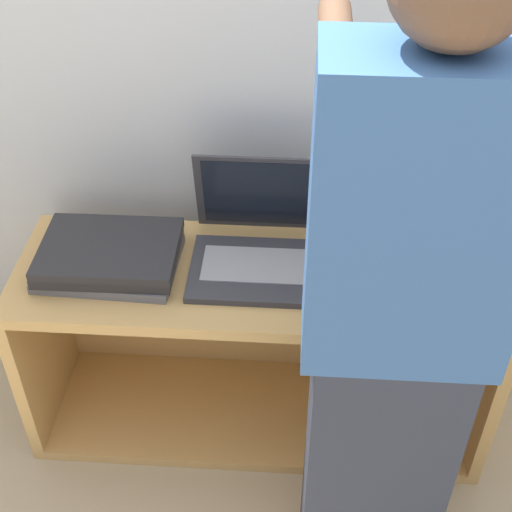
# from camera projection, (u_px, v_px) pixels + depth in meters

# --- Properties ---
(ground_plane) EXTENTS (12.00, 12.00, 0.00)m
(ground_plane) POSITION_uv_depth(u_px,v_px,m) (253.00, 471.00, 2.21)
(ground_plane) COLOR tan
(wall_back) EXTENTS (8.00, 0.05, 2.40)m
(wall_back) POSITION_uv_depth(u_px,v_px,m) (266.00, 23.00, 1.88)
(wall_back) COLOR silver
(wall_back) RESTS_ON ground_plane
(cart) EXTENTS (1.38, 0.46, 0.62)m
(cart) POSITION_uv_depth(u_px,v_px,m) (259.00, 334.00, 2.24)
(cart) COLOR tan
(cart) RESTS_ON ground_plane
(laptop_open) EXTENTS (0.38, 0.34, 0.29)m
(laptop_open) POSITION_uv_depth(u_px,v_px,m) (259.00, 245.00, 2.00)
(laptop_open) COLOR #333338
(laptop_open) RESTS_ON cart
(laptop_stack_left) EXTENTS (0.39, 0.29, 0.08)m
(laptop_stack_left) POSITION_uv_depth(u_px,v_px,m) (110.00, 256.00, 1.99)
(laptop_stack_left) COLOR slate
(laptop_stack_left) RESTS_ON cart
(laptop_stack_right) EXTENTS (0.39, 0.30, 0.14)m
(laptop_stack_right) POSITION_uv_depth(u_px,v_px,m) (408.00, 261.00, 1.93)
(laptop_stack_right) COLOR slate
(laptop_stack_right) RESTS_ON cart
(person) EXTENTS (0.40, 0.53, 1.70)m
(person) POSITION_uv_depth(u_px,v_px,m) (397.00, 330.00, 1.49)
(person) COLOR #2D3342
(person) RESTS_ON ground_plane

